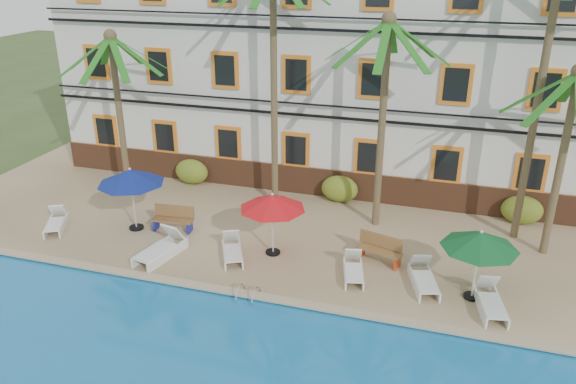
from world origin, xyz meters
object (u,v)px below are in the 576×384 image
(lounger_b, at_px, (161,248))
(lounger_f, at_px, (490,301))
(palm_e, at_px, (567,135))
(lounger_e, at_px, (424,278))
(umbrella_red, at_px, (272,202))
(umbrella_green, at_px, (480,241))
(palm_c, at_px, (384,95))
(palm_d, at_px, (544,63))
(bench_right, at_px, (381,249))
(lounger_a, at_px, (56,222))
(pool_ladder, at_px, (248,297))
(bench_left, at_px, (173,218))
(umbrella_blue, at_px, (131,177))
(lounger_d, at_px, (353,269))
(palm_a, at_px, (117,90))
(palm_b, at_px, (274,56))
(lounger_c, at_px, (232,250))

(lounger_b, relative_size, lounger_f, 1.12)
(palm_e, xyz_separation_m, lounger_b, (-12.26, -4.05, -3.86))
(lounger_b, xyz_separation_m, lounger_e, (8.52, 0.74, -0.04))
(umbrella_red, bearing_deg, umbrella_green, -7.01)
(lounger_f, bearing_deg, palm_c, 131.38)
(palm_d, bearing_deg, bench_right, -143.81)
(lounger_a, height_order, pool_ladder, lounger_a)
(bench_left, distance_m, pool_ladder, 5.35)
(pool_ladder, bearing_deg, umbrella_red, 92.77)
(palm_d, distance_m, umbrella_green, 6.36)
(lounger_b, bearing_deg, umbrella_green, 2.98)
(bench_left, bearing_deg, umbrella_blue, -167.00)
(umbrella_green, distance_m, lounger_a, 14.79)
(umbrella_blue, relative_size, lounger_e, 1.26)
(umbrella_green, bearing_deg, lounger_d, 177.76)
(palm_a, xyz_separation_m, palm_c, (10.50, 0.03, 0.55))
(lounger_d, bearing_deg, lounger_b, -174.10)
(palm_a, xyz_separation_m, palm_e, (16.29, -0.46, -0.20))
(palm_b, height_order, pool_ladder, palm_b)
(palm_e, relative_size, lounger_a, 3.69)
(palm_a, distance_m, palm_d, 15.52)
(palm_b, distance_m, lounger_c, 7.29)
(palm_d, relative_size, lounger_f, 5.17)
(umbrella_green, bearing_deg, palm_a, 164.04)
(palm_b, height_order, lounger_a, palm_b)
(lounger_f, relative_size, pool_ladder, 2.57)
(lounger_f, relative_size, bench_left, 1.24)
(lounger_b, bearing_deg, lounger_e, 4.99)
(palm_a, distance_m, umbrella_red, 8.55)
(palm_d, bearing_deg, umbrella_green, -107.66)
(palm_c, bearing_deg, umbrella_blue, -160.55)
(lounger_e, bearing_deg, lounger_c, -179.39)
(palm_c, distance_m, lounger_a, 12.72)
(palm_b, xyz_separation_m, palm_c, (4.21, -0.75, -0.98))
(palm_c, height_order, pool_ladder, palm_c)
(lounger_e, bearing_deg, lounger_f, -20.06)
(palm_e, xyz_separation_m, bench_right, (-5.22, -2.23, -3.70))
(lounger_c, distance_m, lounger_e, 6.24)
(lounger_d, bearing_deg, umbrella_green, -2.24)
(umbrella_blue, relative_size, bench_right, 1.53)
(palm_a, distance_m, palm_c, 10.51)
(palm_b, distance_m, umbrella_red, 5.79)
(palm_a, relative_size, palm_c, 0.88)
(bench_left, bearing_deg, umbrella_green, -7.54)
(palm_a, bearing_deg, bench_left, -36.81)
(palm_b, distance_m, palm_e, 10.23)
(palm_e, distance_m, pool_ladder, 11.03)
(lounger_a, xyz_separation_m, lounger_e, (13.26, 0.01, 0.02))
(palm_b, distance_m, lounger_f, 11.23)
(lounger_b, distance_m, lounger_e, 8.55)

